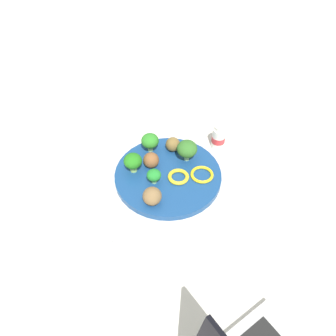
# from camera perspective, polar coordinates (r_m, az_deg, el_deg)

# --- Properties ---
(ground_plane) EXTENTS (4.00, 4.00, 0.00)m
(ground_plane) POSITION_cam_1_polar(r_m,az_deg,el_deg) (0.91, 0.00, -1.56)
(ground_plane) COLOR silver
(plate) EXTENTS (0.28, 0.28, 0.02)m
(plate) POSITION_cam_1_polar(r_m,az_deg,el_deg) (0.91, 0.00, -1.22)
(plate) COLOR navy
(plate) RESTS_ON ground_plane
(broccoli_floret_mid_left) EXTENTS (0.04, 0.04, 0.04)m
(broccoli_floret_mid_left) POSITION_cam_1_polar(r_m,az_deg,el_deg) (0.86, -2.34, -1.24)
(broccoli_floret_mid_left) COLOR #8ECC83
(broccoli_floret_mid_left) RESTS_ON plate
(broccoli_floret_far_rim) EXTENTS (0.05, 0.05, 0.06)m
(broccoli_floret_far_rim) POSITION_cam_1_polar(r_m,az_deg,el_deg) (0.91, 3.16, 3.16)
(broccoli_floret_far_rim) COLOR #A1C780
(broccoli_floret_far_rim) RESTS_ON plate
(broccoli_floret_mid_right) EXTENTS (0.05, 0.05, 0.05)m
(broccoli_floret_mid_right) POSITION_cam_1_polar(r_m,az_deg,el_deg) (0.89, -5.82, 1.10)
(broccoli_floret_mid_right) COLOR #9FD067
(broccoli_floret_mid_right) RESTS_ON plate
(broccoli_floret_near_rim) EXTENTS (0.05, 0.05, 0.05)m
(broccoli_floret_near_rim) POSITION_cam_1_polar(r_m,az_deg,el_deg) (0.94, -2.99, 4.47)
(broccoli_floret_near_rim) COLOR #9CB871
(broccoli_floret_near_rim) RESTS_ON plate
(meatball_far_rim) EXTENTS (0.04, 0.04, 0.04)m
(meatball_far_rim) POSITION_cam_1_polar(r_m,az_deg,el_deg) (0.91, -2.74, 1.37)
(meatball_far_rim) COLOR brown
(meatball_far_rim) RESTS_ON plate
(meatball_front_left) EXTENTS (0.04, 0.04, 0.04)m
(meatball_front_left) POSITION_cam_1_polar(r_m,az_deg,el_deg) (0.95, 0.82, 3.93)
(meatball_front_left) COLOR brown
(meatball_front_left) RESTS_ON plate
(meatball_front_right) EXTENTS (0.05, 0.05, 0.05)m
(meatball_front_right) POSITION_cam_1_polar(r_m,az_deg,el_deg) (0.82, -2.63, -4.66)
(meatball_front_right) COLOR brown
(meatball_front_right) RESTS_ON plate
(pepper_ring_front_right) EXTENTS (0.08, 0.08, 0.01)m
(pepper_ring_front_right) POSITION_cam_1_polar(r_m,az_deg,el_deg) (0.90, 5.63, -1.08)
(pepper_ring_front_right) COLOR yellow
(pepper_ring_front_right) RESTS_ON plate
(pepper_ring_center) EXTENTS (0.07, 0.07, 0.01)m
(pepper_ring_center) POSITION_cam_1_polar(r_m,az_deg,el_deg) (0.89, 1.64, -1.56)
(pepper_ring_center) COLOR yellow
(pepper_ring_center) RESTS_ON plate
(napkin) EXTENTS (0.17, 0.12, 0.01)m
(napkin) POSITION_cam_1_polar(r_m,az_deg,el_deg) (0.79, -9.86, -13.84)
(napkin) COLOR white
(napkin) RESTS_ON ground_plane
(fork) EXTENTS (0.12, 0.02, 0.01)m
(fork) POSITION_cam_1_polar(r_m,az_deg,el_deg) (0.79, -10.53, -12.61)
(fork) COLOR silver
(fork) RESTS_ON napkin
(knife) EXTENTS (0.15, 0.03, 0.01)m
(knife) POSITION_cam_1_polar(r_m,az_deg,el_deg) (0.78, -8.50, -13.97)
(knife) COLOR silver
(knife) RESTS_ON napkin
(yogurt_bottle) EXTENTS (0.04, 0.04, 0.07)m
(yogurt_bottle) POSITION_cam_1_polar(r_m,az_deg,el_deg) (0.99, 8.33, 4.98)
(yogurt_bottle) COLOR white
(yogurt_bottle) RESTS_ON ground_plane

